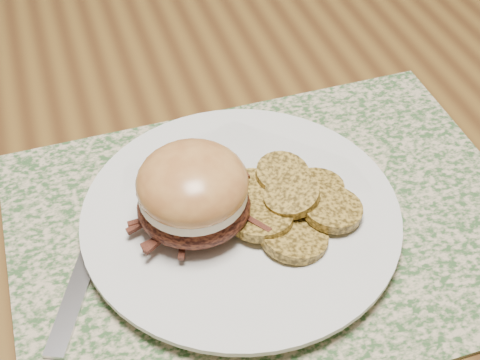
# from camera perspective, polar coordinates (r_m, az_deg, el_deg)

# --- Properties ---
(placemat) EXTENTS (0.45, 0.33, 0.00)m
(placemat) POSITION_cam_1_polar(r_m,az_deg,el_deg) (0.59, 2.76, -3.94)
(placemat) COLOR #33552C
(placemat) RESTS_ON dining_table
(dinner_plate) EXTENTS (0.26, 0.26, 0.02)m
(dinner_plate) POSITION_cam_1_polar(r_m,az_deg,el_deg) (0.58, 0.08, -3.17)
(dinner_plate) COLOR silver
(dinner_plate) RESTS_ON placemat
(pork_sandwich) EXTENTS (0.12, 0.11, 0.07)m
(pork_sandwich) POSITION_cam_1_polar(r_m,az_deg,el_deg) (0.54, -4.04, -1.09)
(pork_sandwich) COLOR black
(pork_sandwich) RESTS_ON dinner_plate
(roasted_potatoes) EXTENTS (0.13, 0.14, 0.03)m
(roasted_potatoes) POSITION_cam_1_polar(r_m,az_deg,el_deg) (0.57, 4.21, -2.02)
(roasted_potatoes) COLOR #A58030
(roasted_potatoes) RESTS_ON dinner_plate
(fork) EXTENTS (0.10, 0.19, 0.00)m
(fork) POSITION_cam_1_polar(r_m,az_deg,el_deg) (0.58, -12.64, -6.01)
(fork) COLOR #B5B5BC
(fork) RESTS_ON placemat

